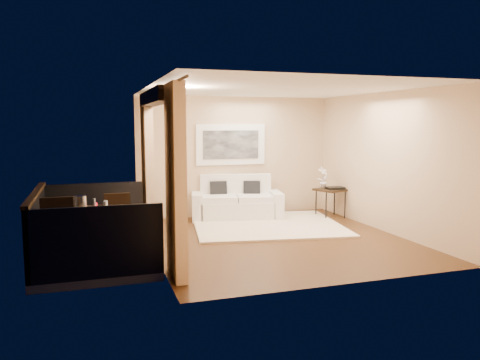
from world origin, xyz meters
TOP-DOWN VIEW (x-y plane):
  - floor at (0.00, 0.00)m, footprint 5.00×5.00m
  - room_shell at (-2.13, 0.00)m, footprint 5.00×6.40m
  - balcony at (-3.31, 0.00)m, footprint 1.81×2.60m
  - curtains at (-2.11, 0.00)m, footprint 0.16×4.80m
  - artwork at (-0.12, 2.46)m, footprint 1.62×0.07m
  - rug at (0.24, 1.10)m, footprint 3.33×3.01m
  - sofa at (-0.10, 2.09)m, footprint 2.11×1.24m
  - side_table at (1.93, 1.52)m, footprint 0.75×0.75m
  - tray at (2.01, 1.46)m, footprint 0.40×0.31m
  - orchid at (1.80, 1.64)m, footprint 0.30×0.24m
  - bistro_table at (-3.16, -0.20)m, footprint 0.79×0.79m
  - balcony_chair_far at (-2.78, 0.18)m, footprint 0.44×0.44m
  - balcony_chair_near at (-3.66, -0.77)m, footprint 0.47×0.48m
  - ice_bucket at (-3.35, -0.13)m, footprint 0.18×0.18m
  - candle at (-3.13, -0.10)m, footprint 0.06×0.06m
  - vase at (-3.15, -0.34)m, footprint 0.04×0.04m
  - glass_a at (-2.99, -0.31)m, footprint 0.06×0.06m
  - glass_b at (-2.98, -0.23)m, footprint 0.06×0.06m

SIDE VIEW (x-z plane):
  - floor at x=0.00m, z-range 0.00..0.00m
  - rug at x=0.24m, z-range 0.00..0.04m
  - balcony at x=-3.31m, z-range -0.41..0.76m
  - sofa at x=-0.10m, z-range -0.14..0.81m
  - balcony_chair_far at x=-2.78m, z-range 0.08..1.04m
  - side_table at x=1.93m, z-range 0.26..0.91m
  - balcony_chair_near at x=-3.66m, z-range 0.09..1.15m
  - tray at x=2.01m, z-range 0.64..0.69m
  - bistro_table at x=-3.16m, z-range 0.31..1.09m
  - candle at x=-3.13m, z-range 0.78..0.85m
  - glass_a at x=-2.99m, z-range 0.78..0.90m
  - glass_b at x=-2.98m, z-range 0.78..0.90m
  - vase at x=-3.15m, z-range 0.78..0.96m
  - ice_bucket at x=-3.35m, z-range 0.78..0.98m
  - orchid at x=1.80m, z-range 0.64..1.14m
  - curtains at x=-2.11m, z-range 0.02..2.66m
  - artwork at x=-0.12m, z-range 1.16..2.08m
  - room_shell at x=-2.13m, z-range 0.02..5.02m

